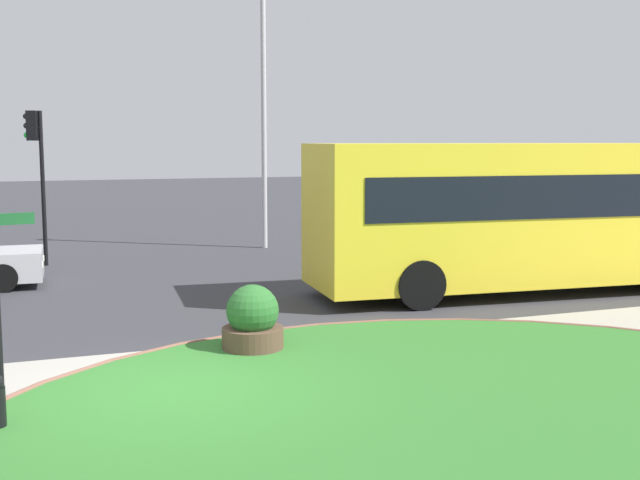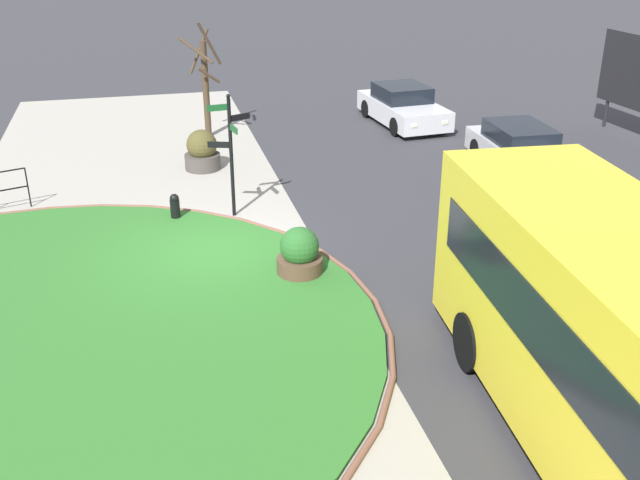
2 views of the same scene
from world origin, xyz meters
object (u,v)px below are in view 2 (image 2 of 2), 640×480
object	(u,v)px
signpost_directional	(230,148)
car_near_lane	(403,106)
bollard_foreground	(175,207)
planter_near_signpost	(202,152)
car_far_lane	(520,150)
street_tree_bare	(205,81)
planter_kerbside	(300,255)

from	to	relation	value
signpost_directional	car_near_lane	world-z (taller)	signpost_directional
car_near_lane	bollard_foreground	bearing A→B (deg)	-54.68
signpost_directional	bollard_foreground	distance (m)	2.02
planter_near_signpost	car_far_lane	bearing A→B (deg)	75.38
car_near_lane	car_far_lane	bearing A→B (deg)	10.25
street_tree_bare	signpost_directional	bearing A→B (deg)	-0.94
planter_near_signpost	planter_kerbside	bearing A→B (deg)	9.85
planter_near_signpost	street_tree_bare	distance (m)	3.67
car_near_lane	street_tree_bare	distance (m)	7.06
bollard_foreground	planter_near_signpost	size ratio (longest dim) A/B	0.59
car_near_lane	planter_near_signpost	distance (m)	8.19
bollard_foreground	planter_near_signpost	bearing A→B (deg)	164.68
signpost_directional	street_tree_bare	bearing A→B (deg)	179.06
signpost_directional	planter_near_signpost	size ratio (longest dim) A/B	2.58
bollard_foreground	car_far_lane	xyz separation A→B (m)	(-1.46, 10.07, 0.27)
signpost_directional	car_near_lane	xyz separation A→B (m)	(-7.21, 7.06, -1.16)
signpost_directional	planter_kerbside	xyz separation A→B (m)	(3.68, 0.91, -1.30)
car_near_lane	street_tree_bare	size ratio (longest dim) A/B	1.13
car_near_lane	car_far_lane	xyz separation A→B (m)	(5.76, 1.57, 0.00)
signpost_directional	planter_near_signpost	distance (m)	4.03
street_tree_bare	planter_near_signpost	bearing A→B (deg)	-8.62
signpost_directional	planter_kerbside	distance (m)	4.00
car_far_lane	planter_kerbside	size ratio (longest dim) A/B	4.00
signpost_directional	car_near_lane	distance (m)	10.16
planter_kerbside	car_far_lane	bearing A→B (deg)	123.60
car_near_lane	car_far_lane	world-z (taller)	car_near_lane
car_far_lane	bollard_foreground	bearing A→B (deg)	-79.19
bollard_foreground	street_tree_bare	world-z (taller)	street_tree_bare
signpost_directional	bollard_foreground	xyz separation A→B (m)	(0.00, -1.44, -1.42)
signpost_directional	car_near_lane	bearing A→B (deg)	135.62
planter_near_signpost	signpost_directional	bearing A→B (deg)	5.87
car_far_lane	planter_near_signpost	size ratio (longest dim) A/B	3.66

